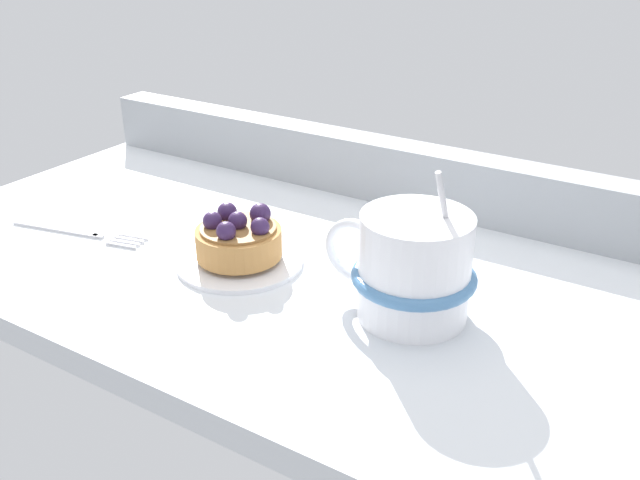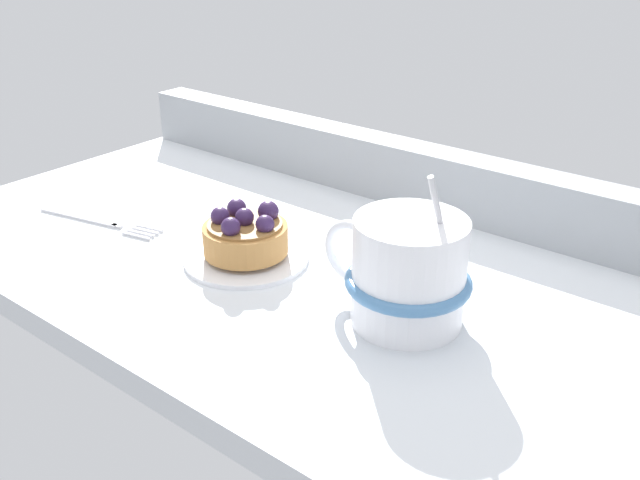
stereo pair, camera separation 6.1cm
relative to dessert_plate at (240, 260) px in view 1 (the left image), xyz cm
name	(u,v)px [view 1 (the left image)]	position (x,y,z in cm)	size (l,w,h in cm)	color
ground_plane	(293,273)	(4.13, 3.09, -1.72)	(83.28, 43.14, 2.56)	silver
window_rail_back	(386,170)	(4.13, 22.52, 3.01)	(81.62, 4.28, 6.90)	#9EA3A8
dessert_plate	(240,260)	(0.00, 0.00, 0.00)	(12.19, 12.19, 0.94)	white
raspberry_tart	(239,238)	(-0.02, 0.04, 2.33)	(8.22, 8.22, 4.67)	#B77F42
coffee_mug	(412,268)	(17.90, 0.37, 4.04)	(13.73, 10.43, 13.39)	white
dessert_fork	(78,232)	(-18.55, -3.75, -0.14)	(15.82, 5.00, 0.60)	silver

